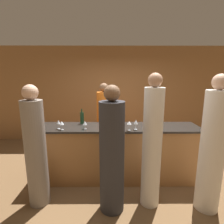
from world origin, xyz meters
TOP-DOWN VIEW (x-y plane):
  - ground_plane at (0.00, 0.00)m, footprint 14.00×14.00m
  - back_wall at (0.00, 2.17)m, footprint 8.00×0.06m
  - bar_counter at (0.00, 0.00)m, footprint 2.98×0.64m
  - bartender at (-0.28, 0.66)m, footprint 0.32×0.32m
  - guest_0 at (-0.12, -0.79)m, footprint 0.36×0.36m
  - guest_1 at (1.30, -0.79)m, footprint 0.34×0.34m
  - guest_2 at (0.47, -0.69)m, footprint 0.28×0.28m
  - guest_3 at (-1.26, -0.66)m, footprint 0.31×0.31m
  - wine_bottle_0 at (0.55, -0.06)m, footprint 0.07×0.07m
  - wine_bottle_1 at (-0.69, 0.20)m, footprint 0.07×0.07m
  - wine_bottle_2 at (0.80, 0.06)m, footprint 0.08×0.08m
  - wine_glass_0 at (-1.05, -0.15)m, footprint 0.06×0.06m
  - wine_glass_1 at (0.18, -0.24)m, footprint 0.08×0.08m
  - wine_glass_2 at (0.03, -0.04)m, footprint 0.06×0.06m
  - wine_glass_3 at (-0.97, -0.21)m, footprint 0.08×0.08m
  - wine_glass_4 at (0.30, -0.20)m, footprint 0.07×0.07m
  - wine_glass_5 at (-0.58, -0.16)m, footprint 0.07×0.07m

SIDE VIEW (x-z plane):
  - ground_plane at x=0.00m, z-range 0.00..0.00m
  - bar_counter at x=0.00m, z-range 0.00..1.05m
  - bartender at x=-0.28m, z-range -0.06..1.75m
  - guest_0 at x=-0.12m, z-range -0.06..1.78m
  - guest_3 at x=-1.26m, z-range -0.05..1.80m
  - guest_1 at x=1.30m, z-range -0.06..1.93m
  - guest_2 at x=0.47m, z-range -0.05..1.96m
  - wine_bottle_2 at x=0.80m, z-range 1.01..1.29m
  - wine_bottle_0 at x=0.55m, z-range 1.02..1.29m
  - wine_glass_5 at x=-0.58m, z-range 1.08..1.23m
  - wine_bottle_1 at x=-0.69m, z-range 1.02..1.31m
  - wine_glass_3 at x=-0.97m, z-range 1.09..1.24m
  - wine_glass_0 at x=-1.05m, z-range 1.09..1.25m
  - wine_glass_2 at x=0.03m, z-range 1.09..1.26m
  - wine_glass_1 at x=0.18m, z-range 1.10..1.26m
  - wine_glass_4 at x=0.30m, z-range 1.09..1.27m
  - back_wall at x=0.00m, z-range 0.00..2.80m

